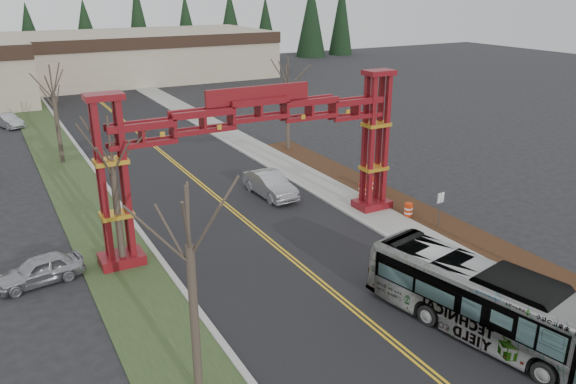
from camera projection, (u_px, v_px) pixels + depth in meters
road at (216, 196)px, 38.47m from camera, size 12.00×110.00×0.02m
lane_line_left at (214, 197)px, 38.41m from camera, size 0.12×100.00×0.01m
lane_line_right at (217, 196)px, 38.52m from camera, size 0.12×100.00×0.01m
curb_right at (294, 181)px, 41.24m from camera, size 0.30×110.00×0.15m
sidewalk_right at (311, 178)px, 41.89m from camera, size 2.60×110.00×0.14m
landscape_strip at (492, 248)px, 30.75m from camera, size 2.60×50.00×0.12m
grass_median at (96, 218)px, 34.84m from camera, size 4.00×110.00×0.08m
curb_left at (125, 212)px, 35.67m from camera, size 0.30×110.00×0.15m
gateway_arch at (259, 134)px, 30.66m from camera, size 18.20×1.60×8.90m
retail_building_east at (142, 55)px, 86.97m from camera, size 38.00×20.30×7.00m
conifer_treeline at (61, 32)px, 91.43m from camera, size 116.10×5.60×13.00m
transit_bus at (491, 304)px, 22.56m from camera, size 4.80×11.31×3.07m
silver_sedan at (270, 184)px, 38.34m from camera, size 1.98×5.09×1.65m
parked_car_near_a at (39, 270)px, 27.09m from camera, size 4.28×2.25×1.39m
parked_car_far_a at (8, 121)px, 57.04m from camera, size 3.05×4.53×1.41m
bare_tree_median_near at (190, 247)px, 17.78m from camera, size 3.06×3.06×7.87m
bare_tree_median_mid at (112, 162)px, 26.95m from camera, size 3.42×3.42×7.93m
bare_tree_median_far at (53, 94)px, 43.81m from camera, size 3.43×3.43×7.92m
bare_tree_right_far at (288, 83)px, 47.45m from camera, size 3.20×3.20×8.03m
street_sign at (440, 203)px, 32.87m from camera, size 0.51×0.09×2.26m
barrel_south at (408, 210)px, 34.82m from camera, size 0.52×0.52×0.96m
barrel_mid at (363, 191)px, 38.02m from camera, size 0.58×0.58×1.07m
barrel_north at (371, 184)px, 39.16m from camera, size 0.60×0.60×1.11m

